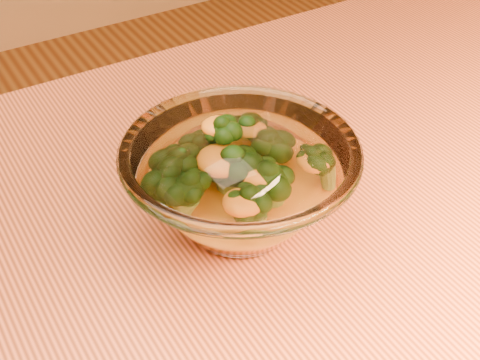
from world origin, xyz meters
name	(u,v)px	position (x,y,z in m)	size (l,w,h in m)	color
glass_bowl	(240,184)	(0.05, 0.07, 0.80)	(0.20, 0.20, 0.09)	white
cheese_sauce	(240,201)	(0.05, 0.07, 0.78)	(0.12, 0.12, 0.03)	orange
broccoli_heap	(232,172)	(0.05, 0.08, 0.81)	(0.15, 0.12, 0.07)	black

